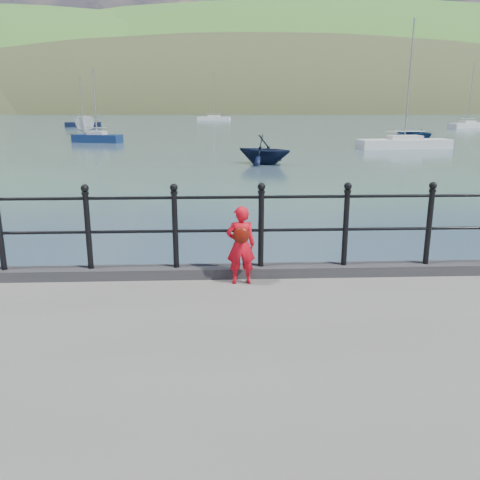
{
  "coord_description": "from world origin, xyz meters",
  "views": [
    {
      "loc": [
        -0.01,
        -7.04,
        3.4
      ],
      "look_at": [
        0.3,
        -0.2,
        1.55
      ],
      "focal_mm": 38.0,
      "sensor_mm": 36.0,
      "label": 1
    }
  ],
  "objects_px": {
    "railing": "(218,220)",
    "launch_white": "(85,125)",
    "child": "(241,245)",
    "launch_blue": "(416,134)",
    "launch_navy": "(264,150)",
    "sailboat_left": "(83,125)",
    "sailboat_near": "(404,144)",
    "sailboat_far": "(467,126)",
    "sailboat_deep": "(214,119)",
    "sailboat_port": "(97,139)"
  },
  "relations": [
    {
      "from": "sailboat_port",
      "to": "sailboat_far",
      "type": "relative_size",
      "value": 0.75
    },
    {
      "from": "railing",
      "to": "child",
      "type": "bearing_deg",
      "value": -43.84
    },
    {
      "from": "launch_white",
      "to": "launch_navy",
      "type": "bearing_deg",
      "value": -69.27
    },
    {
      "from": "sailboat_far",
      "to": "railing",
      "type": "bearing_deg",
      "value": -143.31
    },
    {
      "from": "launch_navy",
      "to": "sailboat_far",
      "type": "height_order",
      "value": "sailboat_far"
    },
    {
      "from": "child",
      "to": "sailboat_near",
      "type": "distance_m",
      "value": 35.48
    },
    {
      "from": "launch_blue",
      "to": "sailboat_left",
      "type": "relative_size",
      "value": 0.64
    },
    {
      "from": "child",
      "to": "sailboat_left",
      "type": "height_order",
      "value": "sailboat_left"
    },
    {
      "from": "launch_blue",
      "to": "launch_navy",
      "type": "distance_m",
      "value": 27.08
    },
    {
      "from": "sailboat_far",
      "to": "launch_white",
      "type": "bearing_deg",
      "value": 169.74
    },
    {
      "from": "launch_blue",
      "to": "sailboat_port",
      "type": "relative_size",
      "value": 0.71
    },
    {
      "from": "sailboat_left",
      "to": "child",
      "type": "bearing_deg",
      "value": -80.35
    },
    {
      "from": "railing",
      "to": "child",
      "type": "distance_m",
      "value": 0.5
    },
    {
      "from": "sailboat_deep",
      "to": "sailboat_far",
      "type": "height_order",
      "value": "sailboat_deep"
    },
    {
      "from": "sailboat_port",
      "to": "sailboat_near",
      "type": "relative_size",
      "value": 0.69
    },
    {
      "from": "sailboat_port",
      "to": "railing",
      "type": "bearing_deg",
      "value": -57.13
    },
    {
      "from": "railing",
      "to": "launch_navy",
      "type": "xyz_separation_m",
      "value": [
        2.7,
        22.28,
        -0.99
      ]
    },
    {
      "from": "railing",
      "to": "sailboat_port",
      "type": "distance_m",
      "value": 40.89
    },
    {
      "from": "sailboat_port",
      "to": "sailboat_near",
      "type": "distance_m",
      "value": 26.08
    },
    {
      "from": "launch_blue",
      "to": "sailboat_port",
      "type": "height_order",
      "value": "sailboat_port"
    },
    {
      "from": "sailboat_port",
      "to": "launch_blue",
      "type": "bearing_deg",
      "value": 25.14
    },
    {
      "from": "launch_blue",
      "to": "launch_white",
      "type": "distance_m",
      "value": 35.35
    },
    {
      "from": "sailboat_far",
      "to": "sailboat_port",
      "type": "bearing_deg",
      "value": -175.98
    },
    {
      "from": "launch_navy",
      "to": "sailboat_far",
      "type": "relative_size",
      "value": 0.36
    },
    {
      "from": "launch_blue",
      "to": "launch_white",
      "type": "height_order",
      "value": "launch_white"
    },
    {
      "from": "sailboat_near",
      "to": "sailboat_port",
      "type": "bearing_deg",
      "value": 159.26
    },
    {
      "from": "child",
      "to": "launch_blue",
      "type": "relative_size",
      "value": 0.23
    },
    {
      "from": "launch_navy",
      "to": "sailboat_port",
      "type": "height_order",
      "value": "sailboat_port"
    },
    {
      "from": "sailboat_near",
      "to": "child",
      "type": "bearing_deg",
      "value": -118.13
    },
    {
      "from": "railing",
      "to": "sailboat_deep",
      "type": "bearing_deg",
      "value": 90.31
    },
    {
      "from": "child",
      "to": "launch_navy",
      "type": "distance_m",
      "value": 22.71
    },
    {
      "from": "launch_blue",
      "to": "sailboat_far",
      "type": "height_order",
      "value": "sailboat_far"
    },
    {
      "from": "railing",
      "to": "launch_white",
      "type": "bearing_deg",
      "value": 105.79
    },
    {
      "from": "sailboat_deep",
      "to": "sailboat_near",
      "type": "height_order",
      "value": "sailboat_deep"
    },
    {
      "from": "launch_white",
      "to": "sailboat_near",
      "type": "distance_m",
      "value": 35.03
    },
    {
      "from": "launch_navy",
      "to": "sailboat_near",
      "type": "relative_size",
      "value": 0.33
    },
    {
      "from": "railing",
      "to": "launch_white",
      "type": "distance_m",
      "value": 53.77
    },
    {
      "from": "sailboat_far",
      "to": "launch_navy",
      "type": "bearing_deg",
      "value": -152.25
    },
    {
      "from": "launch_blue",
      "to": "sailboat_deep",
      "type": "bearing_deg",
      "value": 95.75
    },
    {
      "from": "railing",
      "to": "launch_white",
      "type": "xyz_separation_m",
      "value": [
        -14.63,
        51.74,
        -0.76
      ]
    },
    {
      "from": "sailboat_left",
      "to": "launch_white",
      "type": "bearing_deg",
      "value": -81.21
    },
    {
      "from": "railing",
      "to": "sailboat_far",
      "type": "bearing_deg",
      "value": 61.39
    },
    {
      "from": "sailboat_left",
      "to": "sailboat_near",
      "type": "bearing_deg",
      "value": -54.32
    },
    {
      "from": "launch_blue",
      "to": "launch_white",
      "type": "relative_size",
      "value": 0.85
    },
    {
      "from": "child",
      "to": "sailboat_deep",
      "type": "distance_m",
      "value": 99.08
    },
    {
      "from": "launch_blue",
      "to": "sailboat_far",
      "type": "distance_m",
      "value": 26.29
    },
    {
      "from": "sailboat_deep",
      "to": "sailboat_near",
      "type": "distance_m",
      "value": 68.21
    },
    {
      "from": "child",
      "to": "launch_blue",
      "type": "xyz_separation_m",
      "value": [
        19.4,
        43.64,
        -1.06
      ]
    },
    {
      "from": "launch_blue",
      "to": "sailboat_port",
      "type": "distance_m",
      "value": 30.55
    },
    {
      "from": "launch_white",
      "to": "child",
      "type": "bearing_deg",
      "value": -83.73
    }
  ]
}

